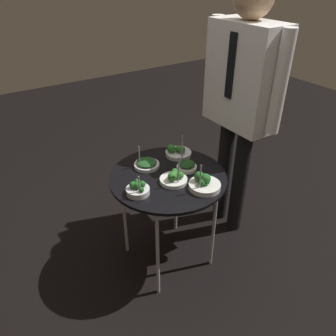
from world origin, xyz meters
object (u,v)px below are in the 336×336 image
Objects in this scene: bowl_broccoli_far_rim at (178,152)px; bowl_broccoli_back_left at (204,183)px; waiter_figure at (242,89)px; serving_cart at (168,182)px; bowl_spinach_front_left at (147,164)px; bowl_broccoli_near_rim at (138,189)px; bowl_spinach_front_center at (187,166)px; bowl_broccoli_mid_left at (174,178)px.

bowl_broccoli_far_rim is 0.37m from bowl_broccoli_back_left.
serving_cart is at bearing -84.01° from waiter_figure.
bowl_broccoli_far_rim is 0.94× the size of bowl_broccoli_back_left.
bowl_broccoli_near_rim is at bearing -40.20° from bowl_spinach_front_left.
bowl_broccoli_near_rim is 0.86× the size of bowl_spinach_front_left.
bowl_broccoli_back_left is at bearing -9.40° from bowl_spinach_front_center.
bowl_broccoli_back_left is at bearing 24.45° from serving_cart.
serving_cart is 5.23× the size of bowl_broccoli_near_rim.
bowl_spinach_front_center is (0.00, 0.13, 0.07)m from serving_cart.
bowl_spinach_front_center is 0.10× the size of waiter_figure.
bowl_broccoli_mid_left is 1.20× the size of bowl_spinach_front_left.
bowl_spinach_front_left is 0.73m from waiter_figure.
bowl_spinach_front_left is at bearing -168.43° from bowl_broccoli_mid_left.
waiter_figure is (0.09, 0.62, 0.36)m from bowl_spinach_front_left.
bowl_spinach_front_center is 1.09× the size of bowl_spinach_front_left.
bowl_broccoli_back_left reaches higher than bowl_broccoli_near_rim.
serving_cart is 0.14m from bowl_spinach_front_center.
bowl_spinach_front_center reaches higher than bowl_broccoli_near_rim.
bowl_broccoli_back_left reaches higher than bowl_spinach_front_center.
waiter_figure is at bearing 76.32° from bowl_broccoli_far_rim.
waiter_figure is (0.10, 0.40, 0.35)m from bowl_broccoli_far_rim.
bowl_broccoli_far_rim is at bearing 141.09° from bowl_broccoli_mid_left.
bowl_spinach_front_left is at bearing -130.35° from bowl_spinach_front_center.
bowl_broccoli_near_rim is at bearing -94.68° from bowl_broccoli_mid_left.
bowl_broccoli_mid_left is 1.11× the size of bowl_broccoli_far_rim.
bowl_broccoli_mid_left is 0.69m from waiter_figure.
bowl_broccoli_far_rim is at bearing 117.80° from bowl_broccoli_near_rim.
bowl_broccoli_back_left is at bearing -12.78° from bowl_broccoli_far_rim.
serving_cart is 4.15× the size of bowl_broccoli_far_rim.
serving_cart is 0.41× the size of waiter_figure.
bowl_broccoli_far_rim is 0.17m from bowl_spinach_front_center.
bowl_spinach_front_center is (0.16, -0.05, -0.00)m from bowl_broccoli_far_rim.
bowl_broccoli_mid_left is 0.29m from bowl_broccoli_far_rim.
waiter_figure is at bearing 98.28° from bowl_spinach_front_center.
bowl_broccoli_near_rim is 0.35m from bowl_spinach_front_center.
bowl_spinach_front_left is (0.01, -0.23, -0.01)m from bowl_broccoli_far_rim.
waiter_figure reaches higher than bowl_broccoli_far_rim.
bowl_broccoli_mid_left reaches higher than bowl_broccoli_back_left.
bowl_broccoli_back_left is 0.10× the size of waiter_figure.
serving_cart is at bearing 19.72° from bowl_spinach_front_left.
bowl_broccoli_far_rim is (-0.16, 0.17, 0.07)m from serving_cart.
waiter_figure is at bearing 102.71° from bowl_broccoli_mid_left.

